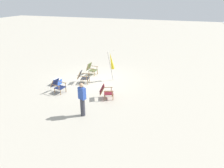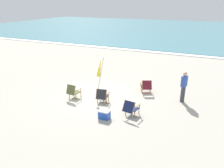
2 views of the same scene
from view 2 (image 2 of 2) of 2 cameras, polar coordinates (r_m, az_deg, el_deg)
name	(u,v)px [view 2 (image 2 of 2)]	position (r m, az deg, el deg)	size (l,w,h in m)	color
ground_plane	(95,96)	(12.16, -4.43, -3.21)	(80.00, 80.00, 0.00)	#B7AF9E
sea	(180,30)	(43.06, 17.43, 13.40)	(80.00, 40.00, 0.10)	teal
surf_band	(152,52)	(23.32, 10.45, 8.34)	(80.00, 1.10, 0.06)	white
beach_chair_back_right	(102,95)	(11.20, -2.57, -2.96)	(0.70, 0.81, 0.80)	#28282D
beach_chair_front_left	(73,91)	(11.88, -10.13, -1.83)	(0.64, 0.71, 0.82)	#515B33
beach_chair_mid_center	(131,108)	(9.97, 4.91, -6.20)	(0.69, 0.83, 0.79)	#19234C
beach_chair_front_right	(146,86)	(12.56, 8.95, -0.51)	(0.83, 0.91, 0.79)	maroon
umbrella_furled_yellow	(100,68)	(12.64, -3.21, 4.29)	(0.64, 0.40, 2.06)	#B7B2A8
person_near_chairs	(184,87)	(11.75, 18.20, -0.69)	(0.31, 0.39, 1.63)	#383842
cooler_box	(104,114)	(9.87, -2.03, -7.89)	(0.49, 0.35, 0.40)	blue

